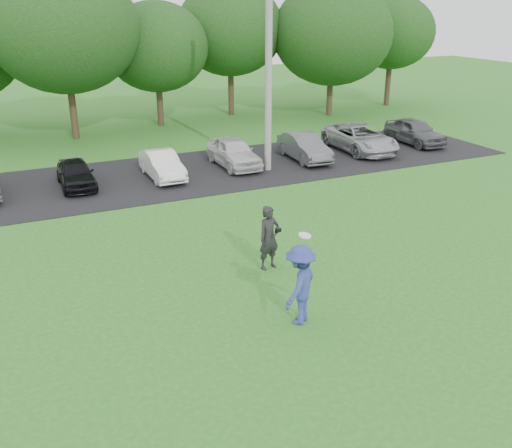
% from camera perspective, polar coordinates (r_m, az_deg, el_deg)
% --- Properties ---
extents(ground, '(100.00, 100.00, 0.00)m').
position_cam_1_polar(ground, '(12.81, 6.74, -10.68)').
color(ground, '#266F1F').
rests_on(ground, ground).
extents(parking_lot, '(32.00, 6.50, 0.03)m').
position_cam_1_polar(parking_lot, '(23.88, -9.70, 4.72)').
color(parking_lot, black).
rests_on(parking_lot, ground).
extents(utility_pole, '(0.28, 0.28, 10.01)m').
position_cam_1_polar(utility_pole, '(23.58, 1.28, 17.17)').
color(utility_pole, gray).
rests_on(utility_pole, ground).
extents(frisbee_player, '(1.37, 1.29, 2.25)m').
position_cam_1_polar(frisbee_player, '(12.69, 4.43, -6.07)').
color(frisbee_player, '#313C8C').
rests_on(frisbee_player, ground).
extents(camera_bystander, '(0.72, 0.55, 1.77)m').
position_cam_1_polar(camera_bystander, '(15.19, 1.32, -1.38)').
color(camera_bystander, black).
rests_on(camera_bystander, ground).
extents(parked_cars, '(28.28, 4.96, 1.26)m').
position_cam_1_polar(parked_cars, '(23.68, -10.47, 6.08)').
color(parked_cars, '#54565B').
rests_on(parked_cars, parking_lot).
extents(tree_row, '(42.39, 9.85, 8.64)m').
position_cam_1_polar(tree_row, '(32.79, -12.49, 17.76)').
color(tree_row, '#38281C').
rests_on(tree_row, ground).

